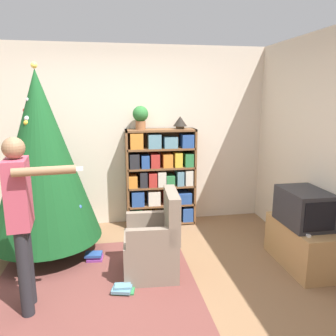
{
  "coord_description": "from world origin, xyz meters",
  "views": [
    {
      "loc": [
        -0.04,
        -2.91,
        1.9
      ],
      "look_at": [
        0.61,
        0.84,
        1.05
      ],
      "focal_mm": 35.0,
      "sensor_mm": 36.0,
      "label": 1
    }
  ],
  "objects": [
    {
      "name": "book_pile_by_chair",
      "position": [
        0.01,
        0.0,
        0.04
      ],
      "size": [
        0.24,
        0.19,
        0.08
      ],
      "color": "#2D7A42",
      "rests_on": "ground_plane"
    },
    {
      "name": "christmas_tree",
      "position": [
        -0.84,
        0.97,
        1.2
      ],
      "size": [
        1.27,
        1.27,
        2.25
      ],
      "color": "#4C3323",
      "rests_on": "ground_plane"
    },
    {
      "name": "book_pile_near_tree",
      "position": [
        -0.29,
        0.72,
        0.04
      ],
      "size": [
        0.22,
        0.17,
        0.09
      ],
      "color": "#843889",
      "rests_on": "ground_plane"
    },
    {
      "name": "area_rug",
      "position": [
        -0.25,
        0.1,
        0.0
      ],
      "size": [
        2.03,
        2.08,
        0.01
      ],
      "color": "brown",
      "rests_on": "ground_plane"
    },
    {
      "name": "ground_plane",
      "position": [
        0.0,
        0.0,
        0.0
      ],
      "size": [
        14.0,
        14.0,
        0.0
      ],
      "primitive_type": "plane",
      "color": "#846042"
    },
    {
      "name": "armchair",
      "position": [
        0.37,
        0.31,
        0.32
      ],
      "size": [
        0.6,
        0.6,
        0.92
      ],
      "rotation": [
        0.0,
        0.0,
        -1.63
      ],
      "color": "#7A6B5B",
      "rests_on": "ground_plane"
    },
    {
      "name": "standing_person",
      "position": [
        -0.82,
        -0.1,
        0.93
      ],
      "size": [
        0.66,
        0.47,
        1.57
      ],
      "rotation": [
        0.0,
        0.0,
        -1.46
      ],
      "color": "#232328",
      "rests_on": "ground_plane"
    },
    {
      "name": "wall_back",
      "position": [
        0.0,
        1.92,
        1.3
      ],
      "size": [
        8.0,
        0.1,
        2.6
      ],
      "color": "beige",
      "rests_on": "ground_plane"
    },
    {
      "name": "potted_plant",
      "position": [
        0.37,
        1.71,
        1.62
      ],
      "size": [
        0.22,
        0.22,
        0.33
      ],
      "color": "#935B38",
      "rests_on": "bookshelf"
    },
    {
      "name": "game_remote",
      "position": [
        1.9,
        -0.07,
        0.5
      ],
      "size": [
        0.04,
        0.12,
        0.02
      ],
      "color": "white",
      "rests_on": "tv_stand"
    },
    {
      "name": "tv_stand",
      "position": [
        2.02,
        0.2,
        0.25
      ],
      "size": [
        0.41,
        0.91,
        0.49
      ],
      "color": "tan",
      "rests_on": "ground_plane"
    },
    {
      "name": "table_lamp",
      "position": [
        0.94,
        1.71,
        1.53
      ],
      "size": [
        0.2,
        0.2,
        0.18
      ],
      "color": "#473828",
      "rests_on": "bookshelf"
    },
    {
      "name": "bookshelf",
      "position": [
        0.65,
        1.7,
        0.71
      ],
      "size": [
        1.01,
        0.29,
        1.43
      ],
      "color": "brown",
      "rests_on": "ground_plane"
    },
    {
      "name": "television",
      "position": [
        2.02,
        0.2,
        0.69
      ],
      "size": [
        0.43,
        0.59,
        0.4
      ],
      "color": "#28282D",
      "rests_on": "tv_stand"
    }
  ]
}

